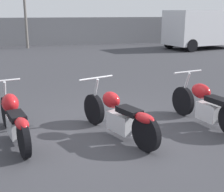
# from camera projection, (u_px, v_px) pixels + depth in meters

# --- Properties ---
(ground_plane) EXTENTS (60.00, 60.00, 0.00)m
(ground_plane) POSITION_uv_depth(u_px,v_px,m) (115.00, 133.00, 5.81)
(ground_plane) COLOR #38383D
(fence_back) EXTENTS (40.00, 0.04, 1.78)m
(fence_back) POSITION_uv_depth(u_px,v_px,m) (58.00, 32.00, 20.30)
(fence_back) COLOR gray
(fence_back) RESTS_ON ground_plane
(motorcycle_slot_0) EXTENTS (0.79, 2.06, 0.96)m
(motorcycle_slot_0) POSITION_uv_depth(u_px,v_px,m) (14.00, 119.00, 5.37)
(motorcycle_slot_0) COLOR black
(motorcycle_slot_0) RESTS_ON ground_plane
(motorcycle_slot_1) EXTENTS (1.07, 2.04, 0.98)m
(motorcycle_slot_1) POSITION_uv_depth(u_px,v_px,m) (119.00, 116.00, 5.54)
(motorcycle_slot_1) COLOR black
(motorcycle_slot_1) RESTS_ON ground_plane
(motorcycle_slot_2) EXTENTS (0.79, 1.97, 0.99)m
(motorcycle_slot_2) POSITION_uv_depth(u_px,v_px,m) (208.00, 105.00, 6.11)
(motorcycle_slot_2) COLOR black
(motorcycle_slot_2) RESTS_ON ground_plane
(parked_van) EXTENTS (4.82, 3.08, 2.23)m
(parked_van) POSITION_uv_depth(u_px,v_px,m) (203.00, 28.00, 18.44)
(parked_van) COLOR silver
(parked_van) RESTS_ON ground_plane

